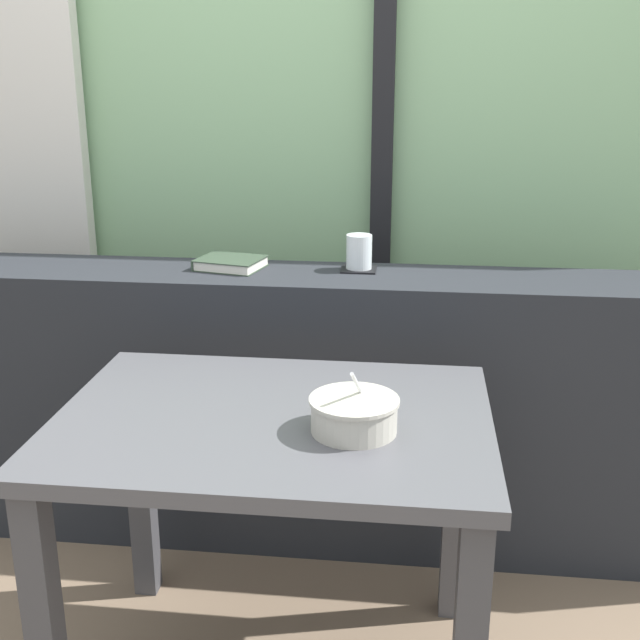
{
  "coord_description": "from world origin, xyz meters",
  "views": [
    {
      "loc": [
        0.36,
        -1.66,
        1.41
      ],
      "look_at": [
        0.12,
        0.31,
        0.77
      ],
      "focal_mm": 45.55,
      "sensor_mm": 36.0,
      "label": 1
    }
  ],
  "objects_px": {
    "soup_bowl": "(354,415)",
    "juice_glass": "(359,253)",
    "closed_book": "(230,263)",
    "breakfast_table": "(274,464)",
    "coaster_square": "(359,269)"
  },
  "relations": [
    {
      "from": "soup_bowl",
      "to": "juice_glass",
      "type": "bearing_deg",
      "value": 93.52
    },
    {
      "from": "juice_glass",
      "to": "soup_bowl",
      "type": "bearing_deg",
      "value": -86.48
    },
    {
      "from": "closed_book",
      "to": "soup_bowl",
      "type": "xyz_separation_m",
      "value": [
        0.42,
        -0.73,
        -0.13
      ]
    },
    {
      "from": "breakfast_table",
      "to": "soup_bowl",
      "type": "relative_size",
      "value": 5.04
    },
    {
      "from": "juice_glass",
      "to": "closed_book",
      "type": "bearing_deg",
      "value": -176.56
    },
    {
      "from": "coaster_square",
      "to": "closed_book",
      "type": "height_order",
      "value": "closed_book"
    },
    {
      "from": "coaster_square",
      "to": "juice_glass",
      "type": "relative_size",
      "value": 1.02
    },
    {
      "from": "juice_glass",
      "to": "breakfast_table",
      "type": "bearing_deg",
      "value": -100.73
    },
    {
      "from": "breakfast_table",
      "to": "coaster_square",
      "type": "xyz_separation_m",
      "value": [
        0.13,
        0.7,
        0.27
      ]
    },
    {
      "from": "soup_bowl",
      "to": "breakfast_table",
      "type": "bearing_deg",
      "value": 161.63
    },
    {
      "from": "breakfast_table",
      "to": "closed_book",
      "type": "bearing_deg",
      "value": 109.72
    },
    {
      "from": "juice_glass",
      "to": "closed_book",
      "type": "distance_m",
      "value": 0.38
    },
    {
      "from": "breakfast_table",
      "to": "juice_glass",
      "type": "xyz_separation_m",
      "value": [
        0.13,
        0.7,
        0.32
      ]
    },
    {
      "from": "closed_book",
      "to": "juice_glass",
      "type": "bearing_deg",
      "value": 3.44
    },
    {
      "from": "closed_book",
      "to": "soup_bowl",
      "type": "height_order",
      "value": "closed_book"
    }
  ]
}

